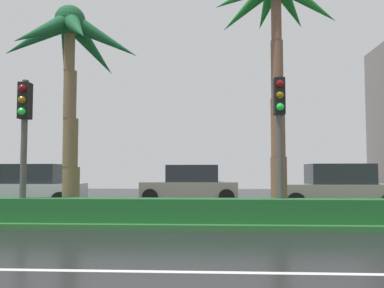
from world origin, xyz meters
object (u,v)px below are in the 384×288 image
(traffic_signal_median_right, at_px, (280,120))
(traffic_signal_median_left, at_px, (24,123))
(palm_tree_centre_left, at_px, (70,52))
(car_in_traffic_leading, at_px, (29,187))
(car_in_traffic_third, at_px, (337,188))
(palm_tree_centre, at_px, (276,15))
(car_in_traffic_second, at_px, (190,185))

(traffic_signal_median_right, bearing_deg, traffic_signal_median_left, -177.49)
(palm_tree_centre_left, relative_size, car_in_traffic_leading, 1.45)
(palm_tree_centre_left, distance_m, car_in_traffic_third, 10.64)
(palm_tree_centre_left, bearing_deg, car_in_traffic_third, 24.83)
(palm_tree_centre_left, xyz_separation_m, traffic_signal_median_left, (-0.68, -1.43, -2.29))
(traffic_signal_median_left, xyz_separation_m, car_in_traffic_leading, (-2.38, 5.64, -1.86))
(car_in_traffic_leading, bearing_deg, palm_tree_centre, 156.42)
(car_in_traffic_second, bearing_deg, palm_tree_centre, 113.48)
(palm_tree_centre, height_order, car_in_traffic_third, palm_tree_centre)
(car_in_traffic_leading, height_order, car_in_traffic_second, same)
(palm_tree_centre, bearing_deg, car_in_traffic_third, 54.57)
(traffic_signal_median_left, xyz_separation_m, car_in_traffic_third, (9.57, 5.54, -1.86))
(palm_tree_centre_left, relative_size, palm_tree_centre, 0.84)
(palm_tree_centre, bearing_deg, car_in_traffic_leading, 156.42)
(traffic_signal_median_left, bearing_deg, palm_tree_centre_left, 64.60)
(traffic_signal_median_right, distance_m, car_in_traffic_second, 8.77)
(palm_tree_centre, xyz_separation_m, traffic_signal_median_right, (-0.15, -1.35, -3.32))
(car_in_traffic_second, bearing_deg, palm_tree_centre_left, 65.39)
(palm_tree_centre_left, height_order, palm_tree_centre, palm_tree_centre)
(traffic_signal_median_left, height_order, car_in_traffic_second, traffic_signal_median_left)
(traffic_signal_median_left, relative_size, car_in_traffic_third, 0.86)
(car_in_traffic_third, bearing_deg, palm_tree_centre, 54.57)
(traffic_signal_median_right, bearing_deg, car_in_traffic_second, 108.98)
(palm_tree_centre_left, xyz_separation_m, traffic_signal_median_right, (5.96, -1.14, -2.22))
(palm_tree_centre, xyz_separation_m, car_in_traffic_second, (-2.93, 6.74, -5.25))
(traffic_signal_median_left, bearing_deg, traffic_signal_median_right, 2.51)
(car_in_traffic_third, bearing_deg, palm_tree_centre_left, 24.83)
(palm_tree_centre, bearing_deg, car_in_traffic_second, 113.48)
(traffic_signal_median_left, bearing_deg, car_in_traffic_leading, 112.85)
(car_in_traffic_second, xyz_separation_m, car_in_traffic_third, (5.70, -2.84, 0.00))
(traffic_signal_median_right, bearing_deg, car_in_traffic_third, 60.90)
(traffic_signal_median_left, height_order, car_in_traffic_leading, traffic_signal_median_left)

